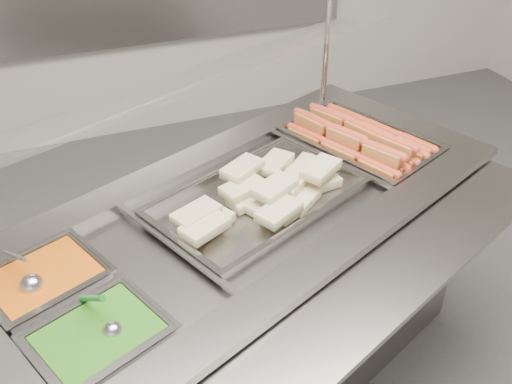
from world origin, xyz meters
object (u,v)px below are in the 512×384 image
object	(u,v)px
sneeze_guard	(196,81)
pan_wraps	(258,203)
pan_hotdogs	(359,148)
serving_spoon	(109,325)
ladle	(31,284)
steam_counter	(246,301)

from	to	relation	value
sneeze_guard	pan_wraps	world-z (taller)	sneeze_guard
pan_hotdogs	pan_wraps	bearing A→B (deg)	-156.90
serving_spoon	sneeze_guard	bearing A→B (deg)	54.02
pan_wraps	ladle	xyz separation A→B (m)	(-0.68, -0.16, 0.03)
serving_spoon	steam_counter	bearing A→B (deg)	36.79
steam_counter	sneeze_guard	world-z (taller)	sneeze_guard
pan_hotdogs	ladle	distance (m)	1.21
sneeze_guard	pan_wraps	size ratio (longest dim) A/B	2.09
sneeze_guard	pan_wraps	distance (m)	0.41
sneeze_guard	serving_spoon	size ratio (longest dim) A/B	9.67
sneeze_guard	serving_spoon	distance (m)	0.73
sneeze_guard	ladle	world-z (taller)	sneeze_guard
pan_wraps	serving_spoon	bearing A→B (deg)	-144.39
pan_hotdogs	steam_counter	bearing A→B (deg)	-156.90
sneeze_guard	pan_wraps	xyz separation A→B (m)	(0.13, -0.16, -0.36)
steam_counter	sneeze_guard	xyz separation A→B (m)	(-0.08, 0.18, 0.75)
sneeze_guard	serving_spoon	bearing A→B (deg)	-125.98
pan_wraps	ladle	world-z (taller)	ladle
steam_counter	sneeze_guard	distance (m)	0.77
steam_counter	serving_spoon	bearing A→B (deg)	-143.21
steam_counter	serving_spoon	distance (m)	0.72
steam_counter	pan_wraps	size ratio (longest dim) A/B	2.63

